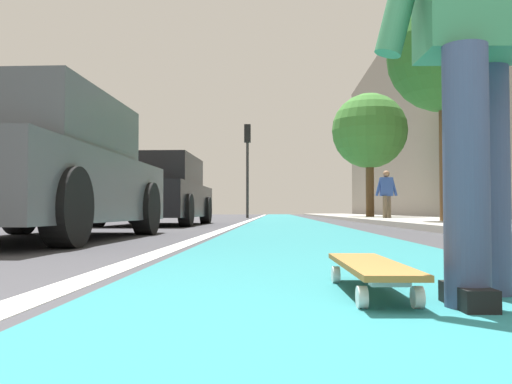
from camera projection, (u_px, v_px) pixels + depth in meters
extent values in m
plane|color=#38383D|center=(292.00, 227.00, 10.41)|extent=(80.00, 80.00, 0.00)
cube|color=#237075|center=(282.00, 218.00, 24.40)|extent=(56.00, 1.99, 0.00)
cube|color=silver|center=(253.00, 219.00, 20.44)|extent=(52.00, 0.16, 0.01)
cube|color=#9E9B93|center=(390.00, 219.00, 18.28)|extent=(52.00, 3.20, 0.10)
cube|color=#6C6459|center=(435.00, 104.00, 22.34)|extent=(40.00, 1.20, 9.31)
cylinder|color=white|center=(336.00, 275.00, 2.28)|extent=(0.07, 0.03, 0.07)
cylinder|color=white|center=(377.00, 275.00, 2.28)|extent=(0.07, 0.03, 0.07)
cylinder|color=white|center=(362.00, 297.00, 1.68)|extent=(0.07, 0.03, 0.07)
cylinder|color=white|center=(418.00, 297.00, 1.68)|extent=(0.07, 0.03, 0.07)
cube|color=silver|center=(356.00, 263.00, 2.28)|extent=(0.06, 0.12, 0.02)
cube|color=silver|center=(390.00, 282.00, 1.68)|extent=(0.06, 0.12, 0.02)
cube|color=olive|center=(370.00, 265.00, 1.99)|extent=(0.84, 0.22, 0.02)
cylinder|color=#384260|center=(466.00, 176.00, 1.72)|extent=(0.14, 0.14, 0.82)
cylinder|color=#384260|center=(490.00, 180.00, 1.97)|extent=(0.14, 0.14, 0.82)
cube|color=black|center=(468.00, 296.00, 1.70)|extent=(0.26, 0.11, 0.07)
cube|color=#4C5156|center=(38.00, 188.00, 5.77)|extent=(4.13, 1.81, 0.70)
cube|color=#4C5156|center=(33.00, 124.00, 5.64)|extent=(2.28, 1.64, 0.60)
cube|color=#4C606B|center=(75.00, 139.00, 6.77)|extent=(0.07, 1.53, 0.51)
cylinder|color=black|center=(20.00, 209.00, 7.07)|extent=(0.67, 0.23, 0.66)
cylinder|color=black|center=(146.00, 209.00, 6.99)|extent=(0.67, 0.23, 0.66)
cylinder|color=black|center=(67.00, 207.00, 4.45)|extent=(0.67, 0.23, 0.66)
cube|color=black|center=(157.00, 201.00, 11.93)|extent=(4.41, 1.88, 0.70)
cube|color=black|center=(156.00, 170.00, 11.80)|extent=(2.44, 1.71, 0.60)
cube|color=#4C606B|center=(168.00, 174.00, 13.01)|extent=(0.06, 1.61, 0.51)
cylinder|color=black|center=(135.00, 210.00, 13.32)|extent=(0.64, 0.23, 0.64)
cylinder|color=black|center=(206.00, 210.00, 13.24)|extent=(0.64, 0.23, 0.64)
cylinder|color=black|center=(97.00, 210.00, 10.60)|extent=(0.64, 0.23, 0.64)
cylinder|color=black|center=(186.00, 210.00, 10.52)|extent=(0.64, 0.23, 0.64)
cylinder|color=#2D2D2D|center=(247.00, 180.00, 24.20)|extent=(0.12, 0.12, 3.33)
cube|color=black|center=(247.00, 133.00, 24.28)|extent=(0.24, 0.28, 0.80)
sphere|color=#360606|center=(248.00, 128.00, 24.41)|extent=(0.16, 0.16, 0.16)
sphere|color=gold|center=(248.00, 134.00, 24.40)|extent=(0.16, 0.16, 0.16)
sphere|color=black|center=(248.00, 140.00, 24.40)|extent=(0.16, 0.16, 0.16)
cylinder|color=brown|center=(445.00, 160.00, 11.09)|extent=(0.22, 0.22, 2.66)
sphere|color=#2D6B28|center=(444.00, 56.00, 11.16)|extent=(2.27, 2.27, 2.27)
cylinder|color=brown|center=(370.00, 188.00, 19.86)|extent=(0.30, 0.30, 2.27)
sphere|color=#3D7F33|center=(369.00, 131.00, 19.93)|extent=(2.72, 2.72, 2.72)
cylinder|color=brown|center=(389.00, 209.00, 16.02)|extent=(0.13, 0.13, 0.74)
cylinder|color=brown|center=(385.00, 209.00, 15.79)|extent=(0.13, 0.13, 0.74)
cube|color=black|center=(389.00, 220.00, 16.00)|extent=(0.23, 0.09, 0.06)
cube|color=#2D4C99|center=(386.00, 187.00, 15.93)|extent=(0.22, 0.36, 0.54)
cylinder|color=#2D4C99|center=(394.00, 187.00, 15.93)|extent=(0.08, 0.21, 0.54)
cylinder|color=#2D4C99|center=(379.00, 187.00, 15.94)|extent=(0.08, 0.21, 0.54)
sphere|color=#936B4C|center=(386.00, 174.00, 15.95)|extent=(0.20, 0.20, 0.20)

